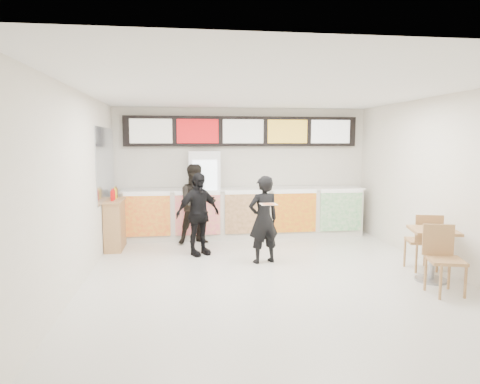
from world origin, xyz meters
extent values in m
plane|color=beige|center=(0.00, 0.00, 0.00)|extent=(7.00, 7.00, 0.00)
plane|color=white|center=(0.00, 0.00, 3.00)|extent=(7.00, 7.00, 0.00)
plane|color=silver|center=(0.00, 3.50, 1.50)|extent=(6.00, 0.00, 6.00)
plane|color=silver|center=(-3.00, 0.00, 1.50)|extent=(0.00, 7.00, 7.00)
plane|color=silver|center=(3.00, 0.00, 1.50)|extent=(0.00, 7.00, 7.00)
cube|color=silver|center=(0.00, 3.10, 0.55)|extent=(5.50, 0.70, 1.10)
cube|color=silver|center=(0.00, 3.10, 1.12)|extent=(5.56, 0.76, 0.04)
cube|color=red|center=(-2.20, 2.72, 0.61)|extent=(0.99, 0.02, 0.90)
cube|color=#E2326D|center=(-1.10, 2.72, 0.61)|extent=(0.99, 0.02, 0.90)
cube|color=brown|center=(0.00, 2.72, 0.61)|extent=(0.99, 0.02, 0.90)
cube|color=gold|center=(1.10, 2.72, 0.61)|extent=(0.99, 0.02, 0.90)
cube|color=green|center=(2.20, 2.72, 0.61)|extent=(0.99, 0.02, 0.90)
cube|color=black|center=(0.00, 3.42, 2.45)|extent=(5.50, 0.12, 0.70)
cube|color=beige|center=(-2.12, 3.35, 2.45)|extent=(0.95, 0.02, 0.55)
cube|color=red|center=(-1.06, 3.35, 2.45)|extent=(0.95, 0.02, 0.55)
cube|color=silver|center=(0.00, 3.35, 2.45)|extent=(0.95, 0.02, 0.55)
cube|color=yellow|center=(1.06, 3.35, 2.45)|extent=(0.95, 0.02, 0.55)
cube|color=white|center=(2.12, 3.35, 2.45)|extent=(0.95, 0.02, 0.55)
cube|color=white|center=(-0.93, 3.12, 1.00)|extent=(0.70, 0.65, 2.00)
cube|color=white|center=(-0.93, 2.78, 1.05)|extent=(0.54, 0.02, 1.50)
cylinder|color=#198B1B|center=(-1.14, 2.82, 0.45)|extent=(0.07, 0.07, 0.22)
cylinder|color=#F53E14|center=(-1.00, 2.82, 0.45)|extent=(0.07, 0.07, 0.22)
cylinder|color=red|center=(-0.86, 2.82, 0.45)|extent=(0.07, 0.07, 0.22)
cylinder|color=blue|center=(-0.72, 2.82, 0.45)|extent=(0.07, 0.07, 0.22)
cylinder|color=#F53E14|center=(-1.14, 2.82, 0.83)|extent=(0.07, 0.07, 0.22)
cylinder|color=red|center=(-1.00, 2.82, 0.83)|extent=(0.07, 0.07, 0.22)
cylinder|color=blue|center=(-0.86, 2.82, 0.83)|extent=(0.07, 0.07, 0.22)
cylinder|color=#198B1B|center=(-0.72, 2.82, 0.83)|extent=(0.07, 0.07, 0.22)
cylinder|color=red|center=(-1.14, 2.82, 1.21)|extent=(0.07, 0.07, 0.22)
cylinder|color=blue|center=(-1.00, 2.82, 1.21)|extent=(0.07, 0.07, 0.22)
cylinder|color=#198B1B|center=(-0.86, 2.82, 1.21)|extent=(0.07, 0.07, 0.22)
cylinder|color=#F53E14|center=(-0.72, 2.82, 1.21)|extent=(0.07, 0.07, 0.22)
cylinder|color=blue|center=(-1.14, 2.82, 1.59)|extent=(0.07, 0.07, 0.22)
cylinder|color=#198B1B|center=(-1.00, 2.82, 1.59)|extent=(0.07, 0.07, 0.22)
cylinder|color=#F53E14|center=(-0.86, 2.82, 1.59)|extent=(0.07, 0.07, 0.22)
cylinder|color=red|center=(-0.72, 2.82, 1.59)|extent=(0.07, 0.07, 0.22)
cube|color=#B2B7BF|center=(-2.99, 2.45, 1.75)|extent=(0.01, 2.00, 1.50)
imported|color=black|center=(0.03, 0.92, 0.80)|extent=(0.67, 0.53, 1.60)
imported|color=black|center=(-1.13, 2.55, 0.87)|extent=(0.96, 0.81, 1.73)
imported|color=black|center=(-1.13, 1.61, 0.81)|extent=(1.02, 0.81, 1.62)
cube|color=beige|center=(0.03, 0.47, 1.15)|extent=(0.28, 0.28, 0.01)
cone|color=#CC7233|center=(0.03, 0.47, 1.16)|extent=(0.36, 0.36, 0.02)
cube|color=tan|center=(2.50, -0.47, 0.82)|extent=(0.82, 0.82, 0.04)
cylinder|color=gray|center=(2.50, -0.47, 0.40)|extent=(0.09, 0.09, 0.81)
cylinder|color=gray|center=(2.50, -0.47, 0.02)|extent=(0.49, 0.49, 0.03)
cube|color=tan|center=(2.34, -1.06, 0.50)|extent=(0.58, 0.58, 0.04)
cube|color=tan|center=(2.34, -0.85, 0.76)|extent=(0.44, 0.15, 0.47)
cube|color=tan|center=(2.66, 0.13, 0.50)|extent=(0.58, 0.58, 0.04)
cube|color=tan|center=(2.66, -0.09, 0.76)|extent=(0.44, 0.15, 0.47)
cube|color=tan|center=(-2.82, 2.32, 0.49)|extent=(0.33, 0.88, 0.99)
cube|color=tan|center=(-2.82, 2.32, 1.01)|extent=(0.37, 0.92, 0.04)
cylinder|color=red|center=(-2.82, 2.07, 1.13)|extent=(0.07, 0.07, 0.20)
cylinder|color=red|center=(-2.82, 2.26, 1.13)|extent=(0.07, 0.07, 0.20)
cylinder|color=yellow|center=(-2.82, 2.45, 1.13)|extent=(0.07, 0.07, 0.20)
cylinder|color=brown|center=(-2.82, 2.62, 1.13)|extent=(0.07, 0.07, 0.20)
camera|label=1|loc=(-1.41, -6.63, 2.21)|focal=32.00mm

